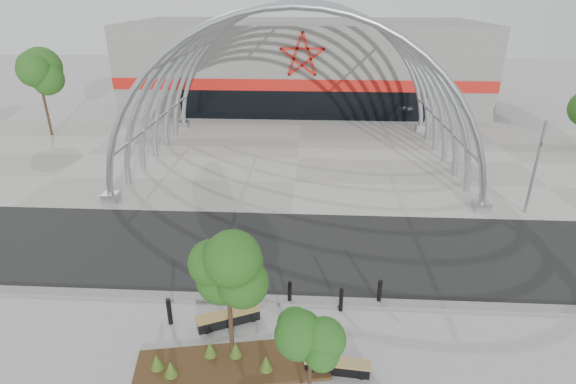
{
  "coord_description": "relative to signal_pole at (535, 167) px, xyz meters",
  "views": [
    {
      "loc": [
        1.0,
        -13.85,
        10.56
      ],
      "look_at": [
        0.0,
        4.0,
        2.6
      ],
      "focal_mm": 28.0,
      "sensor_mm": 36.0,
      "label": 1
    }
  ],
  "objects": [
    {
      "name": "street_tree_0",
      "position": [
        -13.56,
        -10.94,
        0.5
      ],
      "size": [
        1.88,
        1.88,
        4.29
      ],
      "color": "#2F2113",
      "rests_on": "ground"
    },
    {
      "name": "forecourt",
      "position": [
        -12.2,
        7.66,
        -2.56
      ],
      "size": [
        60.0,
        17.0,
        0.04
      ],
      "primitive_type": "cube",
      "color": "#9E998F",
      "rests_on": "ground"
    },
    {
      "name": "road",
      "position": [
        -12.2,
        -4.34,
        -2.57
      ],
      "size": [
        140.0,
        7.0,
        0.02
      ],
      "primitive_type": "cube",
      "color": "black",
      "rests_on": "ground"
    },
    {
      "name": "bollard_1",
      "position": [
        -14.77,
        -7.94,
        -2.06
      ],
      "size": [
        0.17,
        0.17,
        1.05
      ],
      "primitive_type": "cylinder",
      "color": "black",
      "rests_on": "ground"
    },
    {
      "name": "vault_canopy",
      "position": [
        -12.2,
        7.66,
        -2.57
      ],
      "size": [
        20.8,
        15.8,
        20.36
      ],
      "color": "#9B9FA5",
      "rests_on": "ground"
    },
    {
      "name": "ground",
      "position": [
        -12.2,
        -7.84,
        -2.58
      ],
      "size": [
        140.0,
        140.0,
        0.0
      ],
      "primitive_type": "plane",
      "color": "#9A9A95",
      "rests_on": "ground"
    },
    {
      "name": "bollard_4",
      "position": [
        -8.6,
        -7.96,
        -2.09
      ],
      "size": [
        0.16,
        0.16,
        0.98
      ],
      "primitive_type": "cylinder",
      "color": "black",
      "rests_on": "ground"
    },
    {
      "name": "signal_pole",
      "position": [
        0.0,
        0.0,
        0.0
      ],
      "size": [
        0.26,
        0.7,
        4.95
      ],
      "color": "gray",
      "rests_on": "ground"
    },
    {
      "name": "street_tree_1",
      "position": [
        -11.13,
        -12.73,
        -0.34
      ],
      "size": [
        1.32,
        1.32,
        3.12
      ],
      "color": "black",
      "rests_on": "ground"
    },
    {
      "name": "bollard_2",
      "position": [
        -11.9,
        -8.13,
        -2.13
      ],
      "size": [
        0.15,
        0.15,
        0.91
      ],
      "primitive_type": "cylinder",
      "color": "black",
      "rests_on": "ground"
    },
    {
      "name": "bollard_0",
      "position": [
        -15.99,
        -9.5,
        -2.07
      ],
      "size": [
        0.16,
        0.16,
        1.02
      ],
      "primitive_type": "cylinder",
      "color": "black",
      "rests_on": "ground"
    },
    {
      "name": "arena_building",
      "position": [
        -12.2,
        25.61,
        1.4
      ],
      "size": [
        34.0,
        15.24,
        8.0
      ],
      "color": "slate",
      "rests_on": "ground"
    },
    {
      "name": "planting_bed",
      "position": [
        -13.58,
        -11.32,
        -2.44
      ],
      "size": [
        6.11,
        2.81,
        0.62
      ],
      "color": "#382916",
      "rests_on": "ground"
    },
    {
      "name": "bollard_3",
      "position": [
        -10.03,
        -8.47,
        -2.12
      ],
      "size": [
        0.15,
        0.15,
        0.93
      ],
      "primitive_type": "cylinder",
      "color": "black",
      "rests_on": "ground"
    },
    {
      "name": "kerb",
      "position": [
        -12.2,
        -8.09,
        -2.52
      ],
      "size": [
        60.0,
        0.5,
        0.12
      ],
      "primitive_type": "cube",
      "color": "slate",
      "rests_on": "ground"
    },
    {
      "name": "bench_1",
      "position": [
        -10.29,
        -11.37,
        -2.38
      ],
      "size": [
        2.02,
        0.61,
        0.42
      ],
      "color": "black",
      "rests_on": "ground"
    },
    {
      "name": "bench_0",
      "position": [
        -13.96,
        -9.4,
        -2.36
      ],
      "size": [
        2.22,
        1.37,
        0.47
      ],
      "color": "black",
      "rests_on": "ground"
    },
    {
      "name": "bg_tree_0",
      "position": [
        -32.2,
        12.16,
        2.05
      ],
      "size": [
        3.0,
        3.0,
        6.45
      ],
      "color": "#2F2216",
      "rests_on": "ground"
    }
  ]
}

